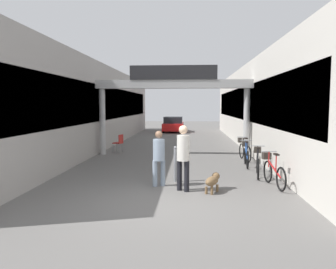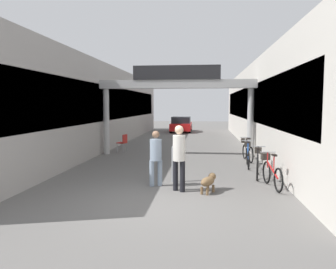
{
  "view_description": "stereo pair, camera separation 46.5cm",
  "coord_description": "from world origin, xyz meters",
  "px_view_note": "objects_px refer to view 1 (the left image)",
  "views": [
    {
      "loc": [
        0.78,
        -7.57,
        2.33
      ],
      "look_at": [
        0.0,
        3.89,
        1.3
      ],
      "focal_mm": 35.0,
      "sensor_mm": 36.0,
      "label": 1
    },
    {
      "loc": [
        1.25,
        -7.53,
        2.33
      ],
      "look_at": [
        0.0,
        3.89,
        1.3
      ],
      "focal_mm": 35.0,
      "sensor_mm": 36.0,
      "label": 2
    }
  ],
  "objects_px": {
    "bicycle_black_second": "(258,163)",
    "parked_car_red": "(173,124)",
    "bicycle_silver_farthest": "(244,150)",
    "dog_on_leash": "(213,181)",
    "bollard_post_metal": "(175,164)",
    "cafe_chair_red_nearer": "(119,142)",
    "bicycle_blue_third": "(246,155)",
    "bicycle_red_nearest": "(273,171)",
    "pedestrian_companion": "(159,155)",
    "pedestrian_with_dog": "(183,153)"
  },
  "relations": [
    {
      "from": "bollard_post_metal",
      "to": "dog_on_leash",
      "type": "bearing_deg",
      "value": -47.24
    },
    {
      "from": "bicycle_silver_farthest",
      "to": "bollard_post_metal",
      "type": "height_order",
      "value": "bollard_post_metal"
    },
    {
      "from": "bicycle_blue_third",
      "to": "bollard_post_metal",
      "type": "distance_m",
      "value": 3.82
    },
    {
      "from": "bollard_post_metal",
      "to": "parked_car_red",
      "type": "bearing_deg",
      "value": 93.15
    },
    {
      "from": "dog_on_leash",
      "to": "bicycle_black_second",
      "type": "relative_size",
      "value": 0.43
    },
    {
      "from": "bicycle_black_second",
      "to": "cafe_chair_red_nearer",
      "type": "distance_m",
      "value": 7.57
    },
    {
      "from": "cafe_chair_red_nearer",
      "to": "bollard_post_metal",
      "type": "bearing_deg",
      "value": -63.1
    },
    {
      "from": "dog_on_leash",
      "to": "bollard_post_metal",
      "type": "relative_size",
      "value": 0.65
    },
    {
      "from": "bicycle_red_nearest",
      "to": "bicycle_black_second",
      "type": "relative_size",
      "value": 1.01
    },
    {
      "from": "bollard_post_metal",
      "to": "cafe_chair_red_nearer",
      "type": "relative_size",
      "value": 1.23
    },
    {
      "from": "dog_on_leash",
      "to": "pedestrian_companion",
      "type": "bearing_deg",
      "value": 158.81
    },
    {
      "from": "pedestrian_with_dog",
      "to": "bicycle_red_nearest",
      "type": "distance_m",
      "value": 2.75
    },
    {
      "from": "cafe_chair_red_nearer",
      "to": "parked_car_red",
      "type": "bearing_deg",
      "value": 81.14
    },
    {
      "from": "bicycle_silver_farthest",
      "to": "parked_car_red",
      "type": "distance_m",
      "value": 15.18
    },
    {
      "from": "pedestrian_companion",
      "to": "bollard_post_metal",
      "type": "height_order",
      "value": "pedestrian_companion"
    },
    {
      "from": "parked_car_red",
      "to": "bicycle_silver_farthest",
      "type": "bearing_deg",
      "value": -75.57
    },
    {
      "from": "pedestrian_companion",
      "to": "dog_on_leash",
      "type": "relative_size",
      "value": 2.24
    },
    {
      "from": "bicycle_silver_farthest",
      "to": "cafe_chair_red_nearer",
      "type": "xyz_separation_m",
      "value": [
        -5.79,
        1.83,
        0.1
      ]
    },
    {
      "from": "pedestrian_with_dog",
      "to": "pedestrian_companion",
      "type": "height_order",
      "value": "pedestrian_with_dog"
    },
    {
      "from": "pedestrian_companion",
      "to": "bicycle_blue_third",
      "type": "bearing_deg",
      "value": 47.85
    },
    {
      "from": "bicycle_silver_farthest",
      "to": "cafe_chair_red_nearer",
      "type": "distance_m",
      "value": 6.07
    },
    {
      "from": "pedestrian_companion",
      "to": "cafe_chair_red_nearer",
      "type": "xyz_separation_m",
      "value": [
        -2.6,
        6.56,
        -0.37
      ]
    },
    {
      "from": "bollard_post_metal",
      "to": "parked_car_red",
      "type": "distance_m",
      "value": 18.91
    },
    {
      "from": "pedestrian_with_dog",
      "to": "bicycle_blue_third",
      "type": "relative_size",
      "value": 1.06
    },
    {
      "from": "cafe_chair_red_nearer",
      "to": "pedestrian_companion",
      "type": "bearing_deg",
      "value": -68.4
    },
    {
      "from": "dog_on_leash",
      "to": "bollard_post_metal",
      "type": "xyz_separation_m",
      "value": [
        -1.06,
        1.14,
        0.24
      ]
    },
    {
      "from": "bicycle_blue_third",
      "to": "cafe_chair_red_nearer",
      "type": "relative_size",
      "value": 1.9
    },
    {
      "from": "bicycle_black_second",
      "to": "cafe_chair_red_nearer",
      "type": "bearing_deg",
      "value": 139.2
    },
    {
      "from": "dog_on_leash",
      "to": "parked_car_red",
      "type": "height_order",
      "value": "parked_car_red"
    },
    {
      "from": "dog_on_leash",
      "to": "bicycle_blue_third",
      "type": "height_order",
      "value": "bicycle_blue_third"
    },
    {
      "from": "pedestrian_companion",
      "to": "bicycle_silver_farthest",
      "type": "bearing_deg",
      "value": 56.0
    },
    {
      "from": "dog_on_leash",
      "to": "parked_car_red",
      "type": "relative_size",
      "value": 0.18
    },
    {
      "from": "bicycle_blue_third",
      "to": "parked_car_red",
      "type": "distance_m",
      "value": 16.48
    },
    {
      "from": "pedestrian_companion",
      "to": "cafe_chair_red_nearer",
      "type": "relative_size",
      "value": 1.8
    },
    {
      "from": "dog_on_leash",
      "to": "pedestrian_with_dog",
      "type": "bearing_deg",
      "value": 173.79
    },
    {
      "from": "bicycle_blue_third",
      "to": "bicycle_black_second",
      "type": "bearing_deg",
      "value": -87.19
    },
    {
      "from": "parked_car_red",
      "to": "bollard_post_metal",
      "type": "bearing_deg",
      "value": -86.85
    },
    {
      "from": "pedestrian_companion",
      "to": "bicycle_silver_farthest",
      "type": "relative_size",
      "value": 0.95
    },
    {
      "from": "bicycle_black_second",
      "to": "bollard_post_metal",
      "type": "height_order",
      "value": "bollard_post_metal"
    },
    {
      "from": "bicycle_red_nearest",
      "to": "bicycle_silver_farthest",
      "type": "xyz_separation_m",
      "value": [
        -0.09,
        4.48,
        0.0
      ]
    },
    {
      "from": "bicycle_black_second",
      "to": "parked_car_red",
      "type": "height_order",
      "value": "parked_car_red"
    },
    {
      "from": "pedestrian_companion",
      "to": "bicycle_red_nearest",
      "type": "xyz_separation_m",
      "value": [
        3.28,
        0.25,
        -0.47
      ]
    },
    {
      "from": "pedestrian_companion",
      "to": "bollard_post_metal",
      "type": "bearing_deg",
      "value": 51.35
    },
    {
      "from": "bicycle_silver_farthest",
      "to": "parked_car_red",
      "type": "xyz_separation_m",
      "value": [
        -3.78,
        14.7,
        0.21
      ]
    },
    {
      "from": "bicycle_blue_third",
      "to": "parked_car_red",
      "type": "height_order",
      "value": "parked_car_red"
    },
    {
      "from": "bicycle_red_nearest",
      "to": "parked_car_red",
      "type": "height_order",
      "value": "parked_car_red"
    },
    {
      "from": "pedestrian_with_dog",
      "to": "pedestrian_companion",
      "type": "xyz_separation_m",
      "value": [
        -0.71,
        0.5,
        -0.12
      ]
    },
    {
      "from": "bicycle_blue_third",
      "to": "cafe_chair_red_nearer",
      "type": "distance_m",
      "value": 6.49
    },
    {
      "from": "bicycle_black_second",
      "to": "bicycle_silver_farthest",
      "type": "height_order",
      "value": "same"
    },
    {
      "from": "pedestrian_with_dog",
      "to": "bicycle_red_nearest",
      "type": "relative_size",
      "value": 1.06
    }
  ]
}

